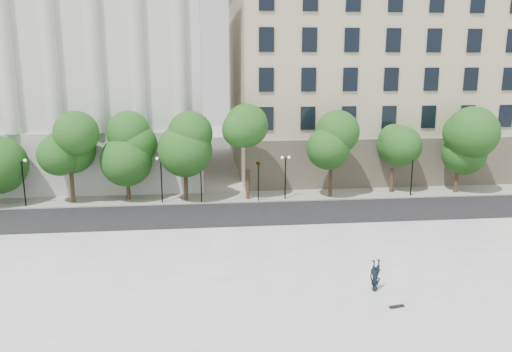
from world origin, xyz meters
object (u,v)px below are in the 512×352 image
object	(u,v)px
traffic_light_west	(201,162)
person_lying	(375,286)
traffic_light_east	(258,162)
skateboard	(397,306)

from	to	relation	value
traffic_light_west	person_lying	bearing A→B (deg)	-65.18
traffic_light_east	skateboard	xyz separation A→B (m)	(4.43, -21.49, -3.20)
skateboard	person_lying	bearing A→B (deg)	92.36
traffic_light_west	person_lying	size ratio (longest dim) A/B	2.50
traffic_light_west	traffic_light_east	bearing A→B (deg)	0.00
traffic_light_west	person_lying	distance (m)	21.80
traffic_light_east	person_lying	world-z (taller)	traffic_light_east
person_lying	skateboard	bearing A→B (deg)	-89.51
person_lying	skateboard	xyz separation A→B (m)	(0.46, -1.90, -0.19)
traffic_light_east	traffic_light_west	bearing A→B (deg)	180.00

